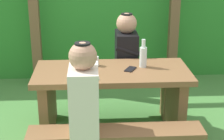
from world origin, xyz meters
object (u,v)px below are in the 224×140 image
(person_black_coat, at_px, (126,50))
(drinking_glass, at_px, (95,61))
(bottle_left, at_px, (143,56))
(picnic_table, at_px, (112,95))
(person_white_shirt, at_px, (84,92))
(cell_phone, at_px, (130,69))
(bench_far, at_px, (109,91))

(person_black_coat, distance_m, drinking_glass, 0.52)
(person_black_coat, relative_size, bottle_left, 2.75)
(picnic_table, height_order, person_white_shirt, person_white_shirt)
(drinking_glass, distance_m, cell_phone, 0.34)
(drinking_glass, xyz_separation_m, bottle_left, (0.44, -0.06, 0.06))
(person_white_shirt, distance_m, person_black_coat, 1.16)
(drinking_glass, bearing_deg, bench_far, 70.27)
(cell_phone, bearing_deg, bench_far, 133.99)
(bench_far, height_order, drinking_glass, drinking_glass)
(bench_far, distance_m, drinking_glass, 0.65)
(person_white_shirt, relative_size, drinking_glass, 8.18)
(person_white_shirt, height_order, cell_phone, person_white_shirt)
(person_black_coat, xyz_separation_m, drinking_glass, (-0.33, -0.41, 0.02))
(bench_far, distance_m, person_black_coat, 0.49)
(bench_far, bearing_deg, bottle_left, -58.25)
(drinking_glass, bearing_deg, bottle_left, -7.36)
(cell_phone, bearing_deg, person_white_shirt, -100.29)
(person_black_coat, distance_m, bottle_left, 0.49)
(drinking_glass, xyz_separation_m, cell_phone, (0.31, -0.12, -0.04))
(picnic_table, xyz_separation_m, cell_phone, (0.17, 0.00, 0.25))
(bench_far, relative_size, cell_phone, 10.00)
(picnic_table, height_order, bottle_left, bottle_left)
(picnic_table, distance_m, drinking_glass, 0.35)
(person_white_shirt, distance_m, cell_phone, 0.68)
(bottle_left, bearing_deg, person_black_coat, 103.38)
(bench_far, bearing_deg, picnic_table, -90.00)
(bottle_left, bearing_deg, bench_far, 121.75)
(picnic_table, height_order, person_black_coat, person_black_coat)
(person_white_shirt, xyz_separation_m, cell_phone, (0.41, 0.54, -0.02))
(bottle_left, bearing_deg, cell_phone, -151.32)
(person_white_shirt, xyz_separation_m, person_black_coat, (0.42, 1.07, 0.00))
(bottle_left, relative_size, cell_phone, 1.87)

